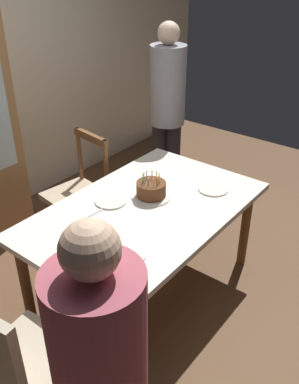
% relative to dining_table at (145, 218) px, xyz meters
% --- Properties ---
extents(ground, '(6.40, 6.40, 0.00)m').
position_rel_dining_table_xyz_m(ground, '(0.00, 0.00, -0.65)').
color(ground, brown).
extents(dining_table, '(1.66, 1.04, 0.73)m').
position_rel_dining_table_xyz_m(dining_table, '(0.00, 0.00, 0.00)').
color(dining_table, silver).
rests_on(dining_table, ground).
extents(birthday_cake, '(0.28, 0.28, 0.18)m').
position_rel_dining_table_xyz_m(birthday_cake, '(0.14, 0.06, 0.13)').
color(birthday_cake, silver).
rests_on(birthday_cake, dining_table).
extents(plate_near_celebrant, '(0.22, 0.22, 0.01)m').
position_rel_dining_table_xyz_m(plate_near_celebrant, '(-0.46, -0.23, 0.09)').
color(plate_near_celebrant, silver).
rests_on(plate_near_celebrant, dining_table).
extents(plate_far_side, '(0.22, 0.22, 0.01)m').
position_rel_dining_table_xyz_m(plate_far_side, '(-0.08, 0.23, 0.09)').
color(plate_far_side, silver).
rests_on(plate_far_side, dining_table).
extents(plate_near_guest, '(0.22, 0.22, 0.01)m').
position_rel_dining_table_xyz_m(plate_near_guest, '(0.50, -0.23, 0.09)').
color(plate_near_guest, silver).
rests_on(plate_near_guest, dining_table).
extents(fork_near_celebrant, '(0.18, 0.05, 0.01)m').
position_rel_dining_table_xyz_m(fork_near_celebrant, '(-0.62, -0.25, 0.08)').
color(fork_near_celebrant, silver).
rests_on(fork_near_celebrant, dining_table).
extents(fork_far_side, '(0.18, 0.03, 0.01)m').
position_rel_dining_table_xyz_m(fork_far_side, '(-0.24, 0.22, 0.08)').
color(fork_far_side, silver).
rests_on(fork_far_side, dining_table).
extents(chair_spindle_back, '(0.50, 0.50, 0.95)m').
position_rel_dining_table_xyz_m(chair_spindle_back, '(0.16, 0.84, -0.19)').
color(chair_spindle_back, tan).
rests_on(chair_spindle_back, ground).
extents(chair_upholstered, '(0.49, 0.49, 0.95)m').
position_rel_dining_table_xyz_m(chair_upholstered, '(-1.22, -0.15, -0.11)').
color(chair_upholstered, tan).
rests_on(chair_upholstered, ground).
extents(person_guest, '(0.32, 0.32, 1.72)m').
position_rel_dining_table_xyz_m(person_guest, '(1.15, 0.65, 0.34)').
color(person_guest, '#262328').
rests_on(person_guest, ground).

